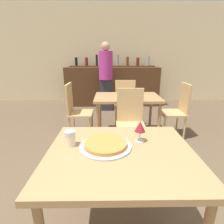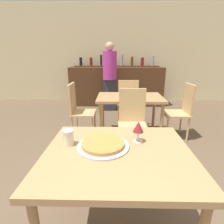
% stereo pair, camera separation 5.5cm
% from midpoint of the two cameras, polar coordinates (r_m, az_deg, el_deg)
% --- Properties ---
extents(wall_back, '(8.00, 0.05, 2.80)m').
position_cam_midpoint_polar(wall_back, '(5.50, 1.81, 18.24)').
color(wall_back, beige).
rests_on(wall_back, ground_plane).
extents(dining_table_near, '(0.99, 0.84, 0.76)m').
position_cam_midpoint_polar(dining_table_near, '(1.25, 3.23, -16.14)').
color(dining_table_near, '#A87F51').
rests_on(dining_table_near, ground_plane).
extents(dining_table_far, '(1.08, 0.71, 0.72)m').
position_cam_midpoint_polar(dining_table_far, '(2.96, 6.37, 3.48)').
color(dining_table_far, '#A87F51').
rests_on(dining_table_far, ground_plane).
extents(bar_counter, '(2.60, 0.56, 1.07)m').
position_cam_midpoint_polar(bar_counter, '(5.07, 1.76, 8.44)').
color(bar_counter, '#4C2D19').
rests_on(bar_counter, ground_plane).
extents(bar_back_shelf, '(2.39, 0.24, 0.35)m').
position_cam_midpoint_polar(bar_back_shelf, '(5.14, 2.03, 15.40)').
color(bar_back_shelf, '#4C2D19').
rests_on(bar_back_shelf, bar_counter).
extents(chair_far_side_front, '(0.40, 0.40, 0.93)m').
position_cam_midpoint_polar(chair_far_side_front, '(2.50, 7.28, -2.03)').
color(chair_far_side_front, tan).
rests_on(chair_far_side_front, ground_plane).
extents(chair_far_side_back, '(0.40, 0.40, 0.93)m').
position_cam_midpoint_polar(chair_far_side_back, '(3.49, 5.59, 3.80)').
color(chair_far_side_back, tan).
rests_on(chair_far_side_back, ground_plane).
extents(chair_far_side_left, '(0.40, 0.40, 0.93)m').
position_cam_midpoint_polar(chair_far_side_left, '(3.04, -10.44, 1.45)').
color(chair_far_side_left, tan).
rests_on(chair_far_side_left, ground_plane).
extents(chair_far_side_right, '(0.40, 0.40, 0.93)m').
position_cam_midpoint_polar(chair_far_side_right, '(3.19, 22.23, 1.17)').
color(chair_far_side_right, tan).
rests_on(chair_far_side_right, ground_plane).
extents(pizza_tray, '(0.37, 0.37, 0.04)m').
position_cam_midpoint_polar(pizza_tray, '(1.25, -1.63, -10.61)').
color(pizza_tray, '#B7B7BC').
rests_on(pizza_tray, dining_table_near).
extents(cheese_shaker, '(0.08, 0.08, 0.11)m').
position_cam_midpoint_polar(cheese_shaker, '(1.29, -12.82, -8.15)').
color(cheese_shaker, beige).
rests_on(cheese_shaker, dining_table_near).
extents(person_standing, '(0.34, 0.34, 1.68)m').
position_cam_midpoint_polar(person_standing, '(4.44, -0.36, 12.02)').
color(person_standing, '#2D2D38').
rests_on(person_standing, ground_plane).
extents(wine_glass, '(0.08, 0.08, 0.16)m').
position_cam_midpoint_polar(wine_glass, '(1.30, 9.81, -4.98)').
color(wine_glass, silver).
rests_on(wine_glass, dining_table_near).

